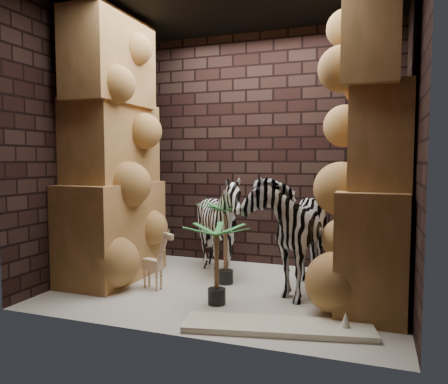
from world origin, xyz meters
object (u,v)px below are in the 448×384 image
at_px(palm_front, 226,243).
at_px(giraffe_toy, 153,258).
at_px(surfboard, 278,326).
at_px(zebra_left, 220,231).
at_px(zebra_right, 291,221).
at_px(palm_back, 217,264).

bearing_deg(palm_front, giraffe_toy, -146.46).
bearing_deg(surfboard, zebra_left, 114.83).
bearing_deg(giraffe_toy, zebra_left, 70.24).
relative_size(zebra_right, zebra_left, 1.23).
bearing_deg(zebra_right, zebra_left, 168.70).
height_order(zebra_right, palm_back, zebra_right).
height_order(zebra_right, surfboard, zebra_right).
relative_size(palm_front, palm_back, 1.19).
distance_m(zebra_left, palm_back, 1.00).
xyz_separation_m(zebra_right, surfboard, (0.12, -1.13, -0.70)).
distance_m(giraffe_toy, palm_back, 0.84).
bearing_deg(giraffe_toy, zebra_right, 35.24).
distance_m(palm_back, surfboard, 0.87).
distance_m(giraffe_toy, palm_front, 0.80).
distance_m(zebra_right, palm_front, 0.76).
relative_size(zebra_left, palm_back, 1.53).
relative_size(zebra_right, palm_back, 1.89).
xyz_separation_m(zebra_left, palm_back, (0.31, -0.93, -0.15)).
relative_size(giraffe_toy, palm_back, 0.87).
bearing_deg(zebra_left, palm_front, -52.66).
xyz_separation_m(giraffe_toy, palm_back, (0.81, -0.23, 0.05)).
bearing_deg(surfboard, palm_back, 137.26).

